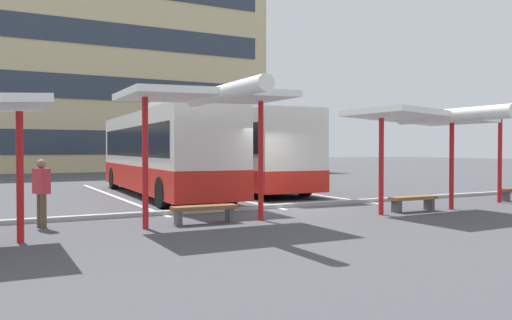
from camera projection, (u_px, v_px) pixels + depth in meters
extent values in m
plane|color=#47474C|center=(277.00, 208.00, 16.17)|extent=(160.00, 160.00, 0.00)
cube|color=#D1BC8C|center=(88.00, 74.00, 46.52)|extent=(30.24, 12.50, 17.50)
cube|color=#2D3847|center=(102.00, 142.00, 41.09)|extent=(27.82, 0.08, 1.92)
cube|color=#2D3847|center=(102.00, 88.00, 41.00)|extent=(27.82, 0.08, 1.92)
cube|color=#2D3847|center=(101.00, 33.00, 40.90)|extent=(27.82, 0.08, 1.92)
cube|color=silver|center=(162.00, 152.00, 20.34)|extent=(2.93, 11.95, 2.98)
cube|color=red|center=(162.00, 177.00, 20.37)|extent=(2.97, 11.99, 0.95)
cube|color=black|center=(162.00, 142.00, 20.34)|extent=(2.92, 11.00, 1.12)
cube|color=black|center=(131.00, 144.00, 25.67)|extent=(2.17, 0.16, 1.79)
cube|color=silver|center=(172.00, 107.00, 18.97)|extent=(1.56, 2.26, 0.36)
cylinder|color=black|center=(114.00, 178.00, 23.80)|extent=(0.34, 1.01, 1.00)
cylinder|color=black|center=(162.00, 177.00, 24.77)|extent=(0.34, 1.01, 1.00)
cylinder|color=black|center=(163.00, 193.00, 15.97)|extent=(0.34, 1.01, 1.00)
cylinder|color=black|center=(230.00, 190.00, 16.94)|extent=(0.34, 1.01, 1.00)
cube|color=silver|center=(242.00, 150.00, 22.81)|extent=(3.14, 10.27, 3.11)
cube|color=red|center=(242.00, 176.00, 22.84)|extent=(3.18, 10.32, 0.80)
cube|color=black|center=(242.00, 140.00, 22.80)|extent=(3.12, 9.46, 1.16)
cube|color=black|center=(205.00, 143.00, 27.39)|extent=(2.29, 0.20, 1.86)
cube|color=silver|center=(254.00, 109.00, 21.62)|extent=(1.67, 2.28, 0.36)
cylinder|color=black|center=(193.00, 176.00, 25.50)|extent=(0.35, 1.01, 1.00)
cylinder|color=black|center=(237.00, 175.00, 26.50)|extent=(0.35, 1.01, 1.00)
cylinder|color=black|center=(249.00, 185.00, 19.18)|extent=(0.35, 1.01, 1.00)
cylinder|color=black|center=(304.00, 183.00, 20.18)|extent=(0.35, 1.01, 1.00)
cube|color=white|center=(114.00, 196.00, 20.14)|extent=(0.16, 14.00, 0.01)
cube|color=white|center=(202.00, 192.00, 21.86)|extent=(0.16, 14.00, 0.01)
cube|color=white|center=(277.00, 189.00, 23.58)|extent=(0.16, 14.00, 0.01)
cylinder|color=red|center=(20.00, 177.00, 10.13)|extent=(0.14, 0.14, 2.61)
cylinder|color=red|center=(145.00, 162.00, 11.90)|extent=(0.14, 0.14, 3.10)
cylinder|color=red|center=(261.00, 161.00, 13.31)|extent=(0.14, 0.14, 3.10)
cube|color=white|center=(206.00, 96.00, 12.57)|extent=(4.06, 2.42, 0.24)
cylinder|color=white|center=(224.00, 93.00, 11.63)|extent=(0.36, 4.06, 0.36)
cube|color=brown|center=(204.00, 208.00, 12.74)|extent=(1.68, 0.46, 0.10)
cube|color=#4C4C51|center=(178.00, 218.00, 12.45)|extent=(0.13, 0.34, 0.35)
cube|color=#4C4C51|center=(230.00, 215.00, 13.05)|extent=(0.13, 0.34, 0.35)
cylinder|color=red|center=(381.00, 166.00, 14.43)|extent=(0.14, 0.14, 2.74)
cylinder|color=red|center=(452.00, 165.00, 15.73)|extent=(0.14, 0.14, 2.74)
cube|color=white|center=(418.00, 117.00, 15.05)|extent=(3.81, 2.66, 0.37)
cylinder|color=white|center=(450.00, 115.00, 14.00)|extent=(0.36, 3.81, 0.36)
cube|color=brown|center=(413.00, 198.00, 15.26)|extent=(1.61, 0.42, 0.10)
cube|color=#4C4C51|center=(397.00, 207.00, 14.96)|extent=(0.12, 0.34, 0.35)
cube|color=#4C4C51|center=(429.00, 204.00, 15.57)|extent=(0.12, 0.34, 0.35)
cylinder|color=red|center=(500.00, 157.00, 17.75)|extent=(0.14, 0.14, 3.14)
cube|color=#4C4C51|center=(505.00, 196.00, 18.17)|extent=(0.16, 0.35, 0.35)
cube|color=#ADADA8|center=(277.00, 206.00, 16.15)|extent=(44.00, 0.24, 0.12)
cylinder|color=brown|center=(43.00, 211.00, 12.04)|extent=(0.14, 0.14, 0.80)
cylinder|color=brown|center=(40.00, 210.00, 12.14)|extent=(0.14, 0.14, 0.80)
cube|color=#BF333F|center=(41.00, 181.00, 12.07)|extent=(0.39, 0.52, 0.60)
sphere|color=#936B4C|center=(41.00, 164.00, 12.06)|extent=(0.22, 0.22, 0.22)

